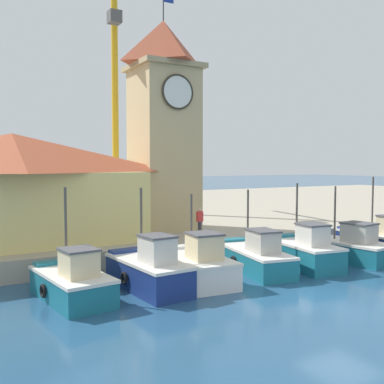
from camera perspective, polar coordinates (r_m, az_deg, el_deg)
The scene contains 13 objects.
ground_plane at distance 17.72m, azimuth 18.38°, elevation -13.27°, with size 300.00×300.00×0.00m, color navy.
quay_wharf at distance 42.16m, azimuth -12.19°, elevation -2.74°, with size 120.00×40.00×1.01m, color #A89E89.
fishing_boat_far_left at distance 17.59m, azimuth -14.96°, elevation -10.98°, with size 2.39×4.38×4.21m.
fishing_boat_left_outer at distance 18.45m, azimuth -5.53°, elevation -9.89°, with size 2.13×4.61×4.10m.
fishing_boat_left_inner at distance 19.51m, azimuth 0.66°, elevation -9.24°, with size 2.47×4.56×3.77m.
fishing_boat_mid_left at distance 21.68m, azimuth 7.93°, elevation -8.11°, with size 2.66×5.36×3.84m.
fishing_boat_center at distance 22.88m, azimuth 13.96°, elevation -7.37°, with size 2.46×4.57×4.13m.
fishing_boat_mid_right at distance 25.23m, azimuth 18.90°, elevation -6.63°, with size 2.76×5.15×3.89m.
fishing_boat_right_inner at distance 27.28m, azimuth 22.97°, elevation -5.78°, with size 2.23×5.30×4.36m.
clock_tower at distance 28.33m, azimuth -3.60°, elevation 9.05°, with size 4.04×4.04×14.49m.
warehouse_left at distance 24.38m, azimuth -21.77°, elevation 0.49°, with size 13.00×6.13×5.61m.
port_crane_near at distance 39.54m, azimuth -9.71°, elevation 8.20°, with size 3.36×8.01×18.79m.
dock_worker_near_tower at distance 25.24m, azimuth 0.99°, elevation -3.77°, with size 0.34×0.22×1.62m.
Camera 1 is at (-12.74, -11.22, 5.08)m, focal length 42.00 mm.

